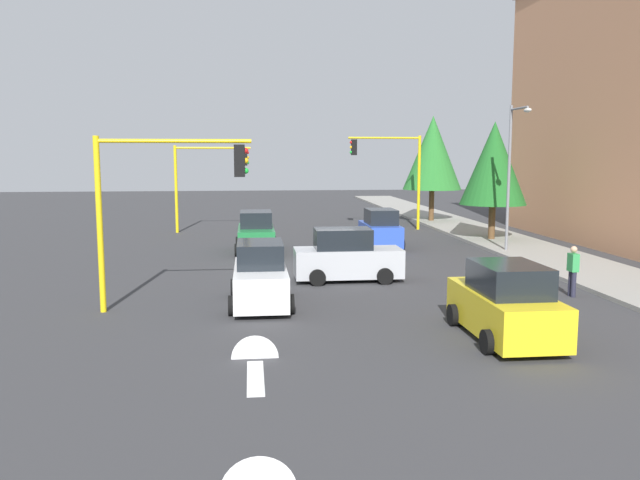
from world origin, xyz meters
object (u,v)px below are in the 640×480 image
at_px(car_yellow, 506,304).
at_px(pedestrian_crossing, 573,270).
at_px(car_white, 260,277).
at_px(traffic_signal_far_left, 391,164).
at_px(tree_roadside_mid, 494,164).
at_px(traffic_signal_near_right, 163,187).
at_px(car_green, 256,234).
at_px(car_blue, 380,230).
at_px(car_silver, 347,257).
at_px(tree_roadside_far, 433,153).
at_px(traffic_signal_far_right, 207,171).
at_px(street_lamp_curbside, 513,162).

bearing_deg(car_yellow, pedestrian_crossing, 137.21).
bearing_deg(car_white, car_yellow, 54.21).
xyz_separation_m(traffic_signal_far_left, tree_roadside_mid, (6.00, 4.27, 0.08)).
xyz_separation_m(traffic_signal_near_right, car_yellow, (4.01, 9.04, -2.84)).
bearing_deg(traffic_signal_near_right, car_green, 166.29).
relative_size(traffic_signal_far_left, car_blue, 1.54).
bearing_deg(car_blue, traffic_signal_near_right, -36.33).
distance_m(car_silver, car_white, 4.84).
xyz_separation_m(tree_roadside_far, pedestrian_crossing, (23.51, -1.92, -3.91)).
bearing_deg(pedestrian_crossing, car_yellow, -42.79).
height_order(traffic_signal_far_right, tree_roadside_mid, tree_roadside_mid).
relative_size(traffic_signal_far_right, car_silver, 1.31).
relative_size(traffic_signal_near_right, car_green, 1.25).
distance_m(traffic_signal_far_right, car_green, 9.31).
relative_size(car_green, car_white, 1.02).
distance_m(traffic_signal_far_right, tree_roadside_far, 15.69).
height_order(traffic_signal_near_right, tree_roadside_far, tree_roadside_far).
relative_size(traffic_signal_near_right, car_silver, 1.31).
height_order(traffic_signal_near_right, car_blue, traffic_signal_near_right).
relative_size(traffic_signal_near_right, street_lamp_curbside, 0.75).
height_order(tree_roadside_far, car_white, tree_roadside_far).
height_order(traffic_signal_far_right, car_blue, traffic_signal_far_right).
height_order(tree_roadside_mid, car_silver, tree_roadside_mid).
bearing_deg(tree_roadside_mid, traffic_signal_far_right, -111.00).
height_order(tree_roadside_mid, car_blue, tree_roadside_mid).
relative_size(traffic_signal_far_right, car_blue, 1.38).
bearing_deg(traffic_signal_far_right, street_lamp_curbside, 54.99).
bearing_deg(tree_roadside_far, car_blue, -27.37).
bearing_deg(car_white, car_silver, 137.25).
relative_size(street_lamp_curbside, car_green, 1.67).
relative_size(traffic_signal_far_right, car_yellow, 1.26).
height_order(traffic_signal_far_right, car_white, traffic_signal_far_right).
relative_size(traffic_signal_far_left, tree_roadside_far, 0.80).
bearing_deg(car_silver, car_white, -42.75).
distance_m(traffic_signal_far_left, pedestrian_crossing, 19.87).
distance_m(tree_roadside_far, car_white, 26.85).
xyz_separation_m(traffic_signal_near_right, car_green, (-11.60, 2.83, -2.84)).
relative_size(street_lamp_curbside, tree_roadside_mid, 1.08).
bearing_deg(tree_roadside_mid, car_blue, -76.35).
xyz_separation_m(tree_roadside_mid, car_yellow, (18.01, -6.59, -3.33)).
relative_size(traffic_signal_near_right, car_yellow, 1.26).
bearing_deg(car_blue, street_lamp_curbside, 63.71).
distance_m(traffic_signal_far_left, tree_roadside_far, 5.54).
xyz_separation_m(traffic_signal_far_right, tree_roadside_mid, (6.00, 15.63, 0.49)).
distance_m(car_silver, pedestrian_crossing, 7.89).
bearing_deg(tree_roadside_mid, traffic_signal_near_right, -48.15).
relative_size(traffic_signal_far_left, traffic_signal_near_right, 1.12).
relative_size(traffic_signal_near_right, pedestrian_crossing, 3.09).
relative_size(traffic_signal_far_right, street_lamp_curbside, 0.75).
xyz_separation_m(street_lamp_curbside, tree_roadside_mid, (-4.39, 0.80, -0.12)).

